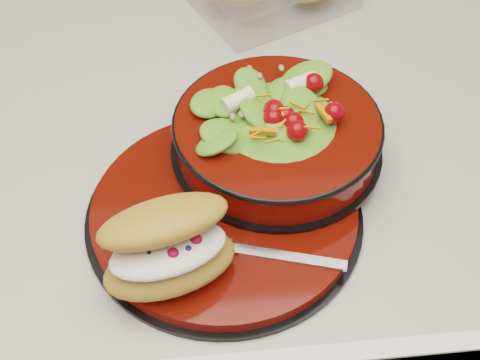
{
  "coord_description": "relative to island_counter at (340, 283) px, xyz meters",
  "views": [
    {
      "loc": [
        -0.25,
        -0.65,
        1.5
      ],
      "look_at": [
        -0.2,
        -0.16,
        0.94
      ],
      "focal_mm": 50.0,
      "sensor_mm": 36.0,
      "label": 1
    }
  ],
  "objects": [
    {
      "name": "dinner_plate",
      "position": [
        -0.22,
        -0.18,
        0.46
      ],
      "size": [
        0.31,
        0.31,
        0.02
      ],
      "rotation": [
        0.0,
        0.0,
        -0.3
      ],
      "color": "black",
      "rests_on": "island_counter"
    },
    {
      "name": "salad_bowl",
      "position": [
        -0.15,
        -0.1,
        0.5
      ],
      "size": [
        0.25,
        0.25,
        0.1
      ],
      "rotation": [
        0.0,
        0.0,
        -0.36
      ],
      "color": "black",
      "rests_on": "dinner_plate"
    },
    {
      "name": "fork",
      "position": [
        -0.18,
        -0.25,
        0.47
      ],
      "size": [
        0.16,
        0.06,
        0.0
      ],
      "rotation": [
        0.0,
        0.0,
        1.28
      ],
      "color": "silver",
      "rests_on": "dinner_plate"
    },
    {
      "name": "croissant",
      "position": [
        -0.28,
        -0.26,
        0.51
      ],
      "size": [
        0.15,
        0.12,
        0.08
      ],
      "rotation": [
        0.0,
        0.0,
        0.27
      ],
      "color": "#C08A3A",
      "rests_on": "dinner_plate"
    },
    {
      "name": "island_counter",
      "position": [
        0.0,
        0.0,
        0.0
      ],
      "size": [
        1.24,
        0.74,
        0.9
      ],
      "color": "white",
      "rests_on": "ground"
    }
  ]
}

